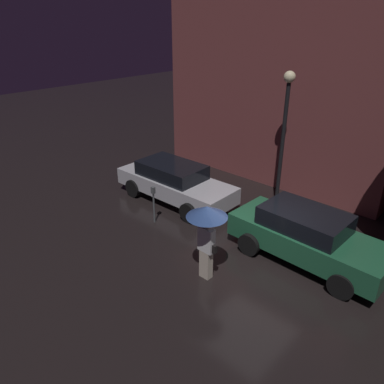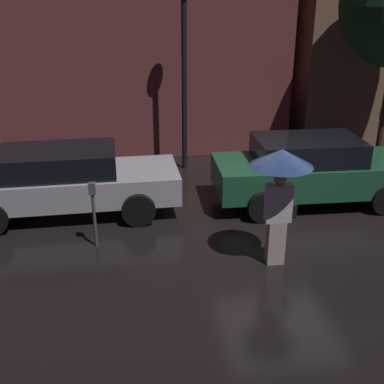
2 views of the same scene
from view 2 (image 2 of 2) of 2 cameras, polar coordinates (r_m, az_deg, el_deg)
ground_plane at (r=9.91m, az=11.05°, el=-4.46°), size 60.00×60.00×0.00m
building_facade_left at (r=14.82m, az=-8.76°, el=19.50°), size 9.64×3.00×7.37m
parked_car_silver at (r=10.53m, az=-14.74°, el=1.42°), size 4.69×1.88×1.44m
parked_car_green at (r=11.02m, az=13.95°, el=2.62°), size 4.41×1.87×1.51m
pedestrian_with_umbrella at (r=8.05m, az=10.47°, el=1.92°), size 1.04×1.04×2.10m
parking_meter at (r=8.96m, az=-11.59°, el=-1.87°), size 0.12×0.10×1.29m
street_lamp_near at (r=12.42m, az=-0.94°, el=16.46°), size 0.39×0.39×4.69m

